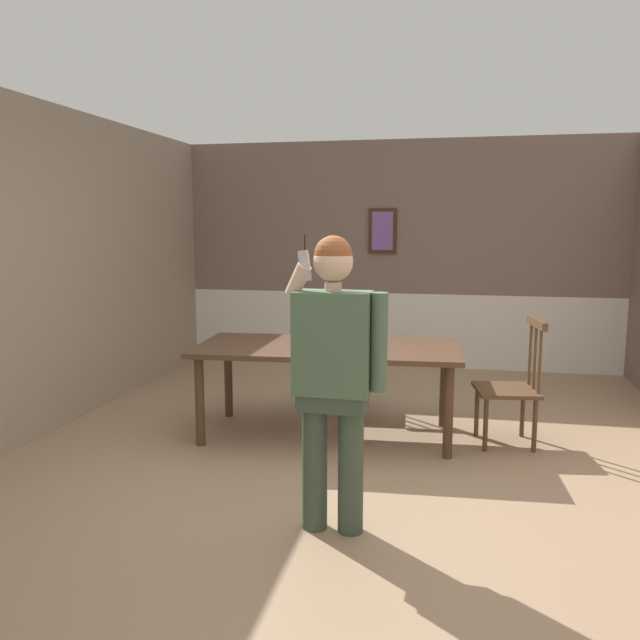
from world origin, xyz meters
TOP-DOWN VIEW (x-y plane):
  - ground_plane at (0.00, 0.00)m, footprint 7.95×7.95m
  - room_back_partition at (-0.00, 3.62)m, footprint 5.22×0.17m
  - dining_table at (-0.32, 0.88)m, footprint 2.12×1.08m
  - chair_near_window at (-0.37, 1.75)m, footprint 0.48×0.48m
  - chair_by_doorway at (1.10, 0.97)m, footprint 0.51×0.51m
  - person_figure at (0.03, -0.69)m, footprint 0.57×0.24m

SIDE VIEW (x-z plane):
  - ground_plane at x=0.00m, z-range 0.00..0.00m
  - chair_by_doorway at x=1.10m, z-range -0.03..0.95m
  - chair_near_window at x=-0.37m, z-range -0.04..1.00m
  - dining_table at x=-0.32m, z-range 0.29..1.03m
  - person_figure at x=0.03m, z-range 0.11..1.74m
  - room_back_partition at x=0.00m, z-range -0.05..2.60m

